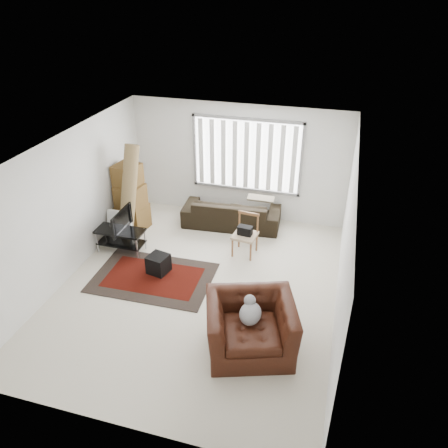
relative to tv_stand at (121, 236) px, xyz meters
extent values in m
plane|color=beige|center=(1.95, -0.77, -0.36)|extent=(6.00, 6.00, 0.00)
cube|color=white|center=(1.95, -0.77, 2.34)|extent=(5.00, 6.00, 0.02)
cube|color=white|center=(1.95, 2.23, 0.99)|extent=(5.00, 0.02, 2.70)
cube|color=white|center=(1.95, -3.77, 0.99)|extent=(5.00, 0.02, 2.70)
cube|color=white|center=(-0.55, -0.77, 0.99)|extent=(0.02, 6.00, 2.70)
cube|color=white|center=(4.45, -0.77, 0.99)|extent=(0.02, 6.00, 2.70)
cube|color=white|center=(2.15, 2.21, 1.19)|extent=(2.40, 0.01, 1.60)
cube|color=gray|center=(2.15, 2.19, 1.19)|extent=(2.52, 0.06, 1.72)
cube|color=white|center=(2.15, 2.15, 1.19)|extent=(2.40, 0.02, 1.55)
cube|color=black|center=(1.02, -0.71, -0.35)|extent=(2.29, 1.56, 0.02)
cube|color=#3F0B05|center=(1.02, -0.71, -0.34)|extent=(1.81, 1.07, 0.00)
cube|color=black|center=(0.00, 0.00, 0.12)|extent=(1.01, 0.45, 0.04)
cube|color=black|center=(0.00, 0.00, -0.16)|extent=(0.97, 0.42, 0.03)
cylinder|color=#B2B2B7|center=(-0.45, -0.19, -0.11)|extent=(0.03, 0.03, 0.50)
cylinder|color=#B2B2B7|center=(0.45, -0.19, -0.11)|extent=(0.03, 0.03, 0.50)
cylinder|color=#B2B2B7|center=(-0.45, 0.19, -0.11)|extent=(0.03, 0.03, 0.50)
cylinder|color=#B2B2B7|center=(0.45, 0.19, -0.11)|extent=(0.03, 0.03, 0.50)
imported|color=black|center=(0.00, 0.00, 0.37)|extent=(0.11, 0.82, 0.47)
cube|color=black|center=(1.06, -0.51, -0.16)|extent=(0.44, 0.44, 0.37)
cube|color=brown|center=(-0.19, 0.94, -0.08)|extent=(0.71, 0.66, 0.57)
cube|color=brown|center=(-0.17, 0.91, 0.46)|extent=(0.64, 0.59, 0.51)
cube|color=brown|center=(-0.21, 0.96, 0.95)|extent=(0.58, 0.58, 0.46)
cube|color=silver|center=(-0.20, 0.36, -0.01)|extent=(0.56, 0.21, 0.71)
cylinder|color=olive|center=(-0.06, 0.65, 0.67)|extent=(0.42, 0.97, 2.07)
imported|color=black|center=(1.95, 1.68, 0.06)|extent=(2.28, 1.12, 0.85)
cube|color=tan|center=(2.52, 0.59, 0.08)|extent=(0.52, 0.52, 0.05)
cylinder|color=brown|center=(2.30, 0.41, -0.14)|extent=(0.04, 0.04, 0.44)
cylinder|color=brown|center=(2.69, 0.37, -0.14)|extent=(0.04, 0.04, 0.44)
cylinder|color=brown|center=(2.34, 0.81, -0.14)|extent=(0.04, 0.04, 0.44)
cylinder|color=brown|center=(2.74, 0.77, -0.14)|extent=(0.04, 0.04, 0.44)
cube|color=brown|center=(2.54, 0.80, 0.48)|extent=(0.45, 0.09, 0.06)
cube|color=brown|center=(2.34, 0.82, 0.29)|extent=(0.05, 0.05, 0.44)
cube|color=brown|center=(2.74, 0.78, 0.29)|extent=(0.05, 0.05, 0.44)
cube|color=black|center=(2.52, 0.59, 0.20)|extent=(0.31, 0.20, 0.19)
imported|color=#37150B|center=(3.21, -1.97, 0.13)|extent=(1.63, 1.52, 0.98)
ellipsoid|color=#59595B|center=(3.21, -1.97, 0.27)|extent=(0.37, 0.42, 0.24)
sphere|color=#59595B|center=(3.15, -1.80, 0.42)|extent=(0.18, 0.18, 0.18)
camera|label=1|loc=(4.17, -6.87, 4.74)|focal=35.00mm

